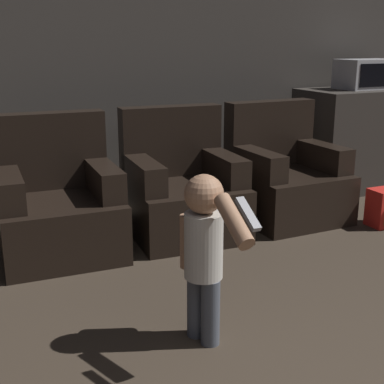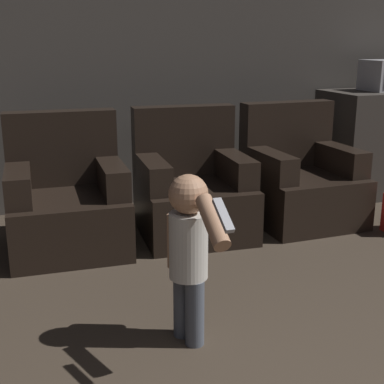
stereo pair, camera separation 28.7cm
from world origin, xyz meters
The scene contains 7 objects.
wall_back centered at (0.00, 4.50, 1.30)m, with size 8.40×0.05×2.60m.
armchair_left centered at (-0.64, 3.61, 0.32)m, with size 0.79×0.79×0.91m.
armchair_middle centered at (0.26, 3.61, 0.32)m, with size 0.81×0.81×0.91m.
armchair_right centered at (1.15, 3.61, 0.32)m, with size 0.79×0.78×0.91m.
person_toddler centered at (-0.24, 2.18, 0.48)m, with size 0.18×0.55×0.81m.
kitchen_counter centered at (2.42, 4.11, 0.47)m, with size 1.35×0.65×0.94m.
microwave centered at (2.35, 4.10, 1.08)m, with size 0.55×0.35×0.27m.
Camera 1 is at (-1.22, 0.14, 1.38)m, focal length 50.00 mm.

